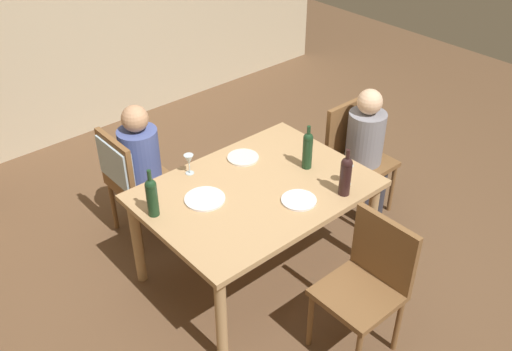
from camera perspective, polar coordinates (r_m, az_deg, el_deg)
ground_plane at (r=4.26m, az=-0.00°, el=-9.41°), size 10.00×10.00×0.00m
rear_room_partition at (r=5.68m, az=-19.26°, el=16.18°), size 6.40×0.12×2.70m
dining_table at (r=3.84m, az=-0.00°, el=-2.28°), size 1.51×1.09×0.74m
chair_far_left at (r=4.30m, az=-12.82°, el=0.21°), size 0.46×0.44×0.92m
chair_right_end at (r=4.65m, az=9.89°, el=2.47°), size 0.44×0.44×0.92m
chair_near at (r=3.50m, az=11.25°, el=-10.15°), size 0.44×0.44×0.92m
person_woman_host at (r=4.33m, az=-11.21°, el=1.47°), size 0.34×0.30×1.11m
person_man_bearded at (r=4.53m, az=11.10°, el=3.05°), size 0.29×0.34×1.10m
wine_bottle_tall_green at (r=3.53m, az=-10.42°, el=-2.03°), size 0.07×0.07×0.33m
wine_bottle_dark_red at (r=3.69m, az=8.99°, el=0.07°), size 0.08×0.08×0.34m
wine_bottle_short_olive at (r=3.93m, az=5.20°, el=2.65°), size 0.07×0.07×0.33m
wine_glass_near_left at (r=3.90m, az=-6.76°, el=1.52°), size 0.07×0.07×0.15m
wine_glass_centre at (r=3.81m, az=9.22°, el=0.48°), size 0.07×0.07×0.15m
dinner_plate_host at (r=4.09m, az=-1.32°, el=1.82°), size 0.23×0.23×0.01m
dinner_plate_guest_left at (r=3.67m, az=4.32°, el=-2.49°), size 0.23×0.23×0.01m
dinner_plate_guest_right at (r=3.69m, az=-5.17°, el=-2.35°), size 0.27×0.27×0.01m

